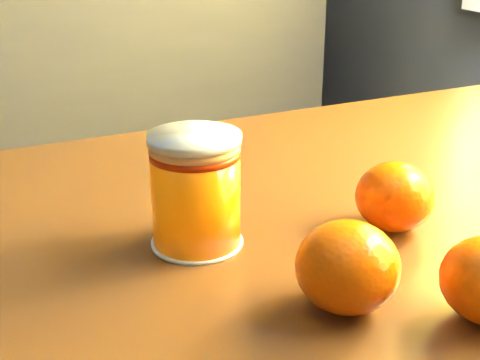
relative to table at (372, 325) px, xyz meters
name	(u,v)px	position (x,y,z in m)	size (l,w,h in m)	color
table	(372,325)	(0.00, 0.00, 0.00)	(1.07, 0.78, 0.77)	#5C3417
juice_glass	(196,191)	(-0.16, 0.03, 0.15)	(0.08, 0.08, 0.09)	orange
orange_front	(348,267)	(-0.09, -0.10, 0.13)	(0.07, 0.07, 0.06)	#E55304
orange_back	(395,197)	(0.01, 0.00, 0.13)	(0.07, 0.07, 0.06)	#E55304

